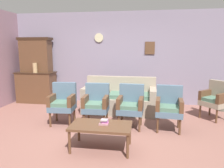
% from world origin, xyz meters
% --- Properties ---
extents(ground_plane, '(7.68, 7.68, 0.00)m').
position_xyz_m(ground_plane, '(0.00, 0.00, 0.00)').
color(ground_plane, '#84564C').
extents(wall_back_with_decor, '(6.40, 0.09, 2.70)m').
position_xyz_m(wall_back_with_decor, '(0.00, 2.63, 1.35)').
color(wall_back_with_decor, gray).
rests_on(wall_back_with_decor, ground).
extents(side_cabinet, '(1.16, 0.55, 0.93)m').
position_xyz_m(side_cabinet, '(-2.51, 2.25, 0.47)').
color(side_cabinet, brown).
rests_on(side_cabinet, ground).
extents(cabinet_upper_hutch, '(0.99, 0.38, 1.03)m').
position_xyz_m(cabinet_upper_hutch, '(-2.51, 2.33, 1.45)').
color(cabinet_upper_hutch, brown).
rests_on(cabinet_upper_hutch, side_cabinet).
extents(vase_on_cabinet, '(0.13, 0.13, 0.29)m').
position_xyz_m(vase_on_cabinet, '(-2.42, 2.08, 1.07)').
color(vase_on_cabinet, tan).
rests_on(vase_on_cabinet, side_cabinet).
extents(floral_couch, '(1.86, 0.83, 0.90)m').
position_xyz_m(floral_couch, '(0.14, 1.62, 0.33)').
color(floral_couch, gray).
rests_on(floral_couch, ground).
extents(armchair_row_middle, '(0.55, 0.52, 0.90)m').
position_xyz_m(armchair_row_middle, '(-0.99, 0.58, 0.50)').
color(armchair_row_middle, slate).
rests_on(armchair_row_middle, ground).
extents(armchair_near_couch_end, '(0.53, 0.50, 0.90)m').
position_xyz_m(armchair_near_couch_end, '(-0.24, 0.60, 0.50)').
color(armchair_near_couch_end, slate).
rests_on(armchair_near_couch_end, ground).
extents(armchair_by_doorway, '(0.55, 0.52, 0.90)m').
position_xyz_m(armchair_by_doorway, '(0.49, 0.61, 0.50)').
color(armchair_by_doorway, slate).
rests_on(armchair_by_doorway, ground).
extents(armchair_near_cabinet, '(0.56, 0.53, 0.90)m').
position_xyz_m(armchair_near_cabinet, '(1.27, 0.58, 0.50)').
color(armchair_near_cabinet, slate).
rests_on(armchair_near_cabinet, ground).
extents(wingback_chair_by_fireplace, '(0.71, 0.71, 0.90)m').
position_xyz_m(wingback_chair_by_fireplace, '(2.42, 1.42, 0.50)').
color(wingback_chair_by_fireplace, gray).
rests_on(wingback_chair_by_fireplace, ground).
extents(coffee_table, '(1.00, 0.56, 0.42)m').
position_xyz_m(coffee_table, '(0.08, -0.46, 0.38)').
color(coffee_table, brown).
rests_on(coffee_table, ground).
extents(book_stack_on_table, '(0.16, 0.11, 0.09)m').
position_xyz_m(book_stack_on_table, '(0.13, -0.45, 0.46)').
color(book_stack_on_table, '#A7747B').
rests_on(book_stack_on_table, coffee_table).
extents(floor_vase_by_wall, '(0.25, 0.25, 0.70)m').
position_xyz_m(floor_vase_by_wall, '(2.85, 2.15, 0.35)').
color(floor_vase_by_wall, '#5E5F52').
rests_on(floor_vase_by_wall, ground).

